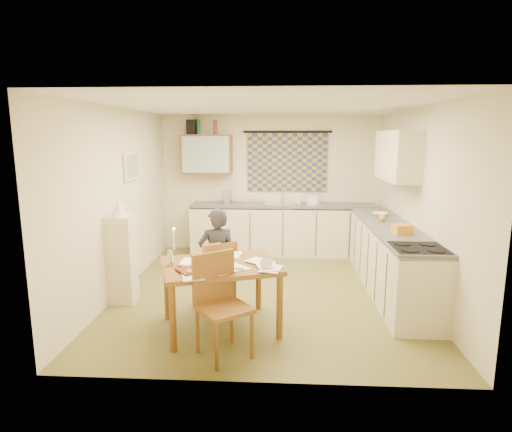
# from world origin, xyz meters

# --- Properties ---
(floor) EXTENTS (4.00, 4.50, 0.02)m
(floor) POSITION_xyz_m (0.00, 0.00, -0.01)
(floor) COLOR brown
(floor) RESTS_ON ground
(ceiling) EXTENTS (4.00, 4.50, 0.02)m
(ceiling) POSITION_xyz_m (0.00, 0.00, 2.51)
(ceiling) COLOR white
(ceiling) RESTS_ON floor
(wall_back) EXTENTS (4.00, 0.02, 2.50)m
(wall_back) POSITION_xyz_m (0.00, 2.26, 1.25)
(wall_back) COLOR beige
(wall_back) RESTS_ON floor
(wall_front) EXTENTS (4.00, 0.02, 2.50)m
(wall_front) POSITION_xyz_m (0.00, -2.26, 1.25)
(wall_front) COLOR beige
(wall_front) RESTS_ON floor
(wall_left) EXTENTS (0.02, 4.50, 2.50)m
(wall_left) POSITION_xyz_m (-2.01, 0.00, 1.25)
(wall_left) COLOR beige
(wall_left) RESTS_ON floor
(wall_right) EXTENTS (0.02, 4.50, 2.50)m
(wall_right) POSITION_xyz_m (2.01, 0.00, 1.25)
(wall_right) COLOR beige
(wall_right) RESTS_ON floor
(window_blind) EXTENTS (1.45, 0.03, 1.05)m
(window_blind) POSITION_xyz_m (0.30, 2.22, 1.65)
(window_blind) COLOR navy
(window_blind) RESTS_ON wall_back
(curtain_rod) EXTENTS (1.60, 0.04, 0.04)m
(curtain_rod) POSITION_xyz_m (0.30, 2.20, 2.20)
(curtain_rod) COLOR black
(curtain_rod) RESTS_ON wall_back
(wall_cabinet) EXTENTS (0.90, 0.34, 0.70)m
(wall_cabinet) POSITION_xyz_m (-1.15, 2.08, 1.80)
(wall_cabinet) COLOR brown
(wall_cabinet) RESTS_ON wall_back
(wall_cabinet_glass) EXTENTS (0.84, 0.02, 0.64)m
(wall_cabinet_glass) POSITION_xyz_m (-1.15, 1.91, 1.80)
(wall_cabinet_glass) COLOR #99B2A5
(wall_cabinet_glass) RESTS_ON wall_back
(upper_cabinet_right) EXTENTS (0.34, 1.30, 0.70)m
(upper_cabinet_right) POSITION_xyz_m (1.83, 0.55, 1.85)
(upper_cabinet_right) COLOR beige
(upper_cabinet_right) RESTS_ON wall_right
(framed_print) EXTENTS (0.04, 0.50, 0.40)m
(framed_print) POSITION_xyz_m (-1.97, 0.40, 1.70)
(framed_print) COLOR white
(framed_print) RESTS_ON wall_left
(print_canvas) EXTENTS (0.01, 0.42, 0.32)m
(print_canvas) POSITION_xyz_m (-1.95, 0.40, 1.70)
(print_canvas) COLOR beige
(print_canvas) RESTS_ON wall_left
(counter_back) EXTENTS (3.30, 0.62, 0.92)m
(counter_back) POSITION_xyz_m (0.23, 1.95, 0.45)
(counter_back) COLOR beige
(counter_back) RESTS_ON floor
(counter_right) EXTENTS (0.62, 2.95, 0.92)m
(counter_right) POSITION_xyz_m (1.70, 0.12, 0.45)
(counter_right) COLOR beige
(counter_right) RESTS_ON floor
(stove) EXTENTS (0.59, 0.59, 0.92)m
(stove) POSITION_xyz_m (1.70, -1.03, 0.46)
(stove) COLOR white
(stove) RESTS_ON floor
(sink) EXTENTS (0.64, 0.56, 0.10)m
(sink) POSITION_xyz_m (0.18, 1.95, 0.88)
(sink) COLOR silver
(sink) RESTS_ON counter_back
(tap) EXTENTS (0.04, 0.04, 0.28)m
(tap) POSITION_xyz_m (0.22, 2.13, 1.06)
(tap) COLOR silver
(tap) RESTS_ON counter_back
(dish_rack) EXTENTS (0.39, 0.35, 0.06)m
(dish_rack) POSITION_xyz_m (-0.37, 1.95, 0.95)
(dish_rack) COLOR silver
(dish_rack) RESTS_ON counter_back
(kettle) EXTENTS (0.20, 0.20, 0.24)m
(kettle) POSITION_xyz_m (-0.78, 1.95, 1.04)
(kettle) COLOR silver
(kettle) RESTS_ON counter_back
(mixing_bowl) EXTENTS (0.32, 0.32, 0.16)m
(mixing_bowl) POSITION_xyz_m (0.78, 1.95, 1.00)
(mixing_bowl) COLOR white
(mixing_bowl) RESTS_ON counter_back
(soap_bottle) EXTENTS (0.14, 0.14, 0.17)m
(soap_bottle) POSITION_xyz_m (0.51, 2.00, 1.01)
(soap_bottle) COLOR white
(soap_bottle) RESTS_ON counter_back
(bowl) EXTENTS (0.38, 0.38, 0.06)m
(bowl) POSITION_xyz_m (1.70, 0.84, 0.95)
(bowl) COLOR white
(bowl) RESTS_ON counter_right
(orange_bag) EXTENTS (0.25, 0.21, 0.12)m
(orange_bag) POSITION_xyz_m (1.70, -0.37, 0.98)
(orange_bag) COLOR orange
(orange_bag) RESTS_ON counter_right
(fruit_orange) EXTENTS (0.10, 0.10, 0.10)m
(fruit_orange) POSITION_xyz_m (1.65, 0.46, 0.97)
(fruit_orange) COLOR orange
(fruit_orange) RESTS_ON counter_right
(speaker) EXTENTS (0.17, 0.21, 0.26)m
(speaker) POSITION_xyz_m (-1.41, 2.08, 2.28)
(speaker) COLOR black
(speaker) RESTS_ON wall_cabinet
(bottle_green) EXTENTS (0.09, 0.09, 0.26)m
(bottle_green) POSITION_xyz_m (-1.30, 2.08, 2.28)
(bottle_green) COLOR #195926
(bottle_green) RESTS_ON wall_cabinet
(bottle_brown) EXTENTS (0.07, 0.07, 0.26)m
(bottle_brown) POSITION_xyz_m (-0.99, 2.08, 2.28)
(bottle_brown) COLOR brown
(bottle_brown) RESTS_ON wall_cabinet
(dining_table) EXTENTS (1.47, 1.28, 0.75)m
(dining_table) POSITION_xyz_m (-0.47, -1.19, 0.38)
(dining_table) COLOR brown
(dining_table) RESTS_ON floor
(chair_far) EXTENTS (0.54, 0.54, 0.86)m
(chair_far) POSITION_xyz_m (-0.60, -0.60, 0.27)
(chair_far) COLOR brown
(chair_far) RESTS_ON floor
(chair_near) EXTENTS (0.64, 0.64, 1.00)m
(chair_near) POSITION_xyz_m (-0.37, -1.79, 0.31)
(chair_near) COLOR brown
(chair_near) RESTS_ON floor
(person) EXTENTS (0.60, 0.51, 1.27)m
(person) POSITION_xyz_m (-0.59, -0.62, 0.64)
(person) COLOR black
(person) RESTS_ON floor
(shelf_stand) EXTENTS (0.32, 0.30, 1.13)m
(shelf_stand) POSITION_xyz_m (-1.84, -0.49, 0.57)
(shelf_stand) COLOR beige
(shelf_stand) RESTS_ON floor
(lampshade) EXTENTS (0.20, 0.20, 0.22)m
(lampshade) POSITION_xyz_m (-1.84, -0.49, 1.24)
(lampshade) COLOR white
(lampshade) RESTS_ON shelf_stand
(letter_rack) EXTENTS (0.24, 0.19, 0.16)m
(letter_rack) POSITION_xyz_m (-0.59, -0.96, 0.83)
(letter_rack) COLOR brown
(letter_rack) RESTS_ON dining_table
(mug) EXTENTS (0.14, 0.14, 0.10)m
(mug) POSITION_xyz_m (0.04, -1.36, 0.80)
(mug) COLOR white
(mug) RESTS_ON dining_table
(magazine) EXTENTS (0.48, 0.48, 0.03)m
(magazine) POSITION_xyz_m (-0.83, -1.56, 0.76)
(magazine) COLOR maroon
(magazine) RESTS_ON dining_table
(book) EXTENTS (0.31, 0.35, 0.02)m
(book) POSITION_xyz_m (-0.85, -1.42, 0.76)
(book) COLOR orange
(book) RESTS_ON dining_table
(orange_box) EXTENTS (0.14, 0.13, 0.04)m
(orange_box) POSITION_xyz_m (-0.69, -1.56, 0.77)
(orange_box) COLOR orange
(orange_box) RESTS_ON dining_table
(eyeglasses) EXTENTS (0.13, 0.05, 0.02)m
(eyeglasses) POSITION_xyz_m (-0.26, -1.42, 0.76)
(eyeglasses) COLOR black
(eyeglasses) RESTS_ON dining_table
(candle_holder) EXTENTS (0.07, 0.07, 0.18)m
(candle_holder) POSITION_xyz_m (-0.99, -1.29, 0.84)
(candle_holder) COLOR silver
(candle_holder) RESTS_ON dining_table
(candle) EXTENTS (0.03, 0.03, 0.22)m
(candle) POSITION_xyz_m (-0.95, -1.30, 1.04)
(candle) COLOR white
(candle) RESTS_ON dining_table
(candle_flame) EXTENTS (0.02, 0.02, 0.02)m
(candle_flame) POSITION_xyz_m (-0.94, -1.31, 1.16)
(candle_flame) COLOR #FFCC66
(candle_flame) RESTS_ON dining_table
(papers) EXTENTS (1.13, 1.14, 0.02)m
(papers) POSITION_xyz_m (-0.41, -1.32, 0.76)
(papers) COLOR white
(papers) RESTS_ON dining_table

